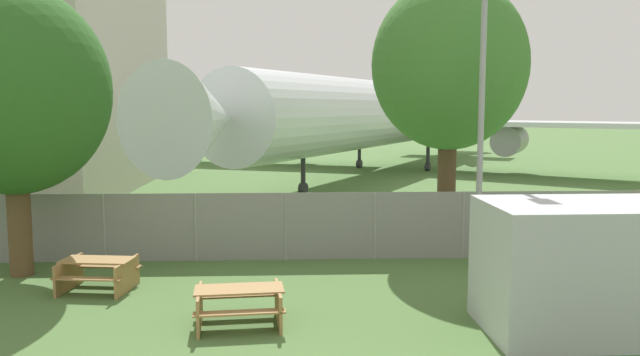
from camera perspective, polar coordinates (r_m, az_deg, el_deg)
perimeter_fence at (r=17.76m, az=-3.15°, el=-4.44°), size 56.07×0.07×1.93m
airplane at (r=42.12m, az=6.12°, el=5.83°), size 34.56×41.97×12.22m
portable_cabin at (r=13.36m, az=24.67°, el=-7.43°), size 4.68×2.49×2.52m
picnic_bench_near_cabin at (r=15.84m, az=-19.65°, el=-8.01°), size 1.80×1.60×0.76m
picnic_bench_open_grass at (r=12.77m, az=-7.39°, el=-11.17°), size 1.89×1.56×0.76m
tree_near_hangar at (r=20.09m, az=11.74°, el=10.02°), size 4.83×4.83×8.31m
tree_left_of_cabin at (r=17.59m, az=-26.32°, el=7.18°), size 4.83×4.83×7.43m
light_mast at (r=17.13m, az=14.61°, el=8.31°), size 0.44×0.44×8.13m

